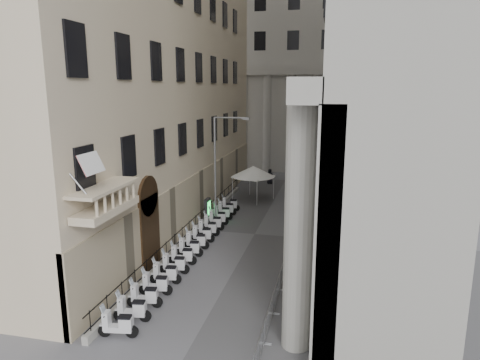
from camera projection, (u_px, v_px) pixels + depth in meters
The scene contains 32 objects.
far_building at pixel (297, 52), 55.62m from camera, with size 22.00×10.00×30.00m, color #A7A59E.
iron_fence at pixel (194, 235), 31.11m from camera, with size 0.30×28.00×1.40m, color black, non-canonical shape.
blue_awning at pixel (317, 212), 36.93m from camera, with size 1.60×3.00×3.00m, color navy, non-canonical shape.
flag at pixel (104, 334), 18.65m from camera, with size 1.00×1.40×8.20m, color #9E0C11, non-canonical shape.
scooter_0 at pixel (119, 337), 18.39m from camera, with size 0.56×1.40×1.50m, color silver, non-canonical shape.
scooter_1 at pixel (133, 321), 19.65m from camera, with size 0.56×1.40×1.50m, color silver, non-canonical shape.
scooter_2 at pixel (146, 307), 20.90m from camera, with size 0.56×1.40×1.50m, color silver, non-canonical shape.
scooter_3 at pixel (156, 295), 22.16m from camera, with size 0.56×1.40×1.50m, color silver, non-canonical shape.
scooter_4 at pixel (166, 284), 23.41m from camera, with size 0.56×1.40×1.50m, color silver, non-canonical shape.
scooter_5 at pixel (175, 274), 24.67m from camera, with size 0.56×1.40×1.50m, color silver, non-canonical shape.
scooter_6 at pixel (183, 265), 25.92m from camera, with size 0.56×1.40×1.50m, color silver, non-canonical shape.
scooter_7 at pixel (190, 256), 27.18m from camera, with size 0.56×1.40×1.50m, color silver, non-canonical shape.
scooter_8 at pixel (197, 249), 28.43m from camera, with size 0.56×1.40×1.50m, color silver, non-canonical shape.
scooter_9 at pixel (203, 242), 29.69m from camera, with size 0.56×1.40×1.50m, color silver, non-canonical shape.
scooter_10 at pixel (208, 236), 30.94m from camera, with size 0.56×1.40×1.50m, color silver, non-canonical shape.
scooter_11 at pixel (213, 230), 32.20m from camera, with size 0.56×1.40×1.50m, color silver, non-canonical shape.
scooter_12 at pixel (218, 225), 33.46m from camera, with size 0.56×1.40×1.50m, color silver, non-canonical shape.
scooter_13 at pixel (222, 220), 34.71m from camera, with size 0.56×1.40×1.50m, color silver, non-canonical shape.
scooter_14 at pixel (226, 215), 35.97m from camera, with size 0.56×1.40×1.50m, color silver, non-canonical shape.
scooter_15 at pixel (230, 211), 37.22m from camera, with size 0.56×1.40×1.50m, color silver, non-canonical shape.
barrier_1 at pixel (269, 328), 19.08m from camera, with size 0.60×2.40×1.10m, color #97999E, non-canonical shape.
barrier_2 at pixel (277, 301), 21.46m from camera, with size 0.60×2.40×1.10m, color #97999E, non-canonical shape.
barrier_3 at pixel (283, 280), 23.84m from camera, with size 0.60×2.40×1.10m, color #97999E, non-canonical shape.
barrier_4 at pixel (288, 263), 26.23m from camera, with size 0.60×2.40×1.10m, color #97999E, non-canonical shape.
barrier_5 at pixel (292, 248), 28.61m from camera, with size 0.60×2.40×1.10m, color #97999E, non-canonical shape.
barrier_6 at pixel (296, 236), 30.99m from camera, with size 0.60×2.40×1.10m, color #97999E, non-canonical shape.
security_tent at pixel (250, 170), 41.13m from camera, with size 4.03×4.03×3.27m.
street_lamp at pixel (219, 162), 32.05m from camera, with size 2.75×0.29×8.42m.
info_kiosk at pixel (208, 210), 33.90m from camera, with size 0.32×0.92×1.93m.
pedestrian_a at pixel (288, 185), 42.66m from camera, with size 0.71×0.46×1.94m, color black.
pedestrian_b at pixel (302, 193), 39.79m from camera, with size 0.90×0.70×1.85m, color black.
pedestrian_c at pixel (270, 176), 47.49m from camera, with size 0.83×0.54×1.70m, color black.
Camera 1 is at (5.49, -10.09, 10.51)m, focal length 32.00 mm.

